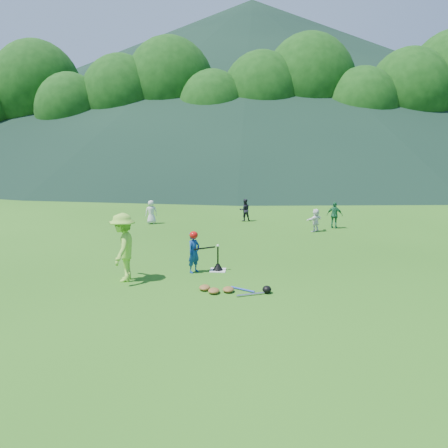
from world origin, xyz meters
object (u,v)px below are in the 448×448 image
fielder_b (245,210)px  batter_child (194,252)px  adult_coach (123,247)px  equipment_pile (228,289)px  home_plate (218,270)px  fielder_c (335,215)px  fielder_a (151,212)px  fielder_d (315,220)px  batting_tee (218,266)px

fielder_b → batter_child: bearing=65.0°
batter_child → adult_coach: 1.99m
adult_coach → equipment_pile: bearing=72.3°
adult_coach → fielder_b: bearing=158.6°
adult_coach → fielder_b: size_ratio=1.74×
home_plate → fielder_c: bearing=56.1°
fielder_b → equipment_pile: bearing=72.5°
batter_child → equipment_pile: batter_child is taller
fielder_a → fielder_d: (7.18, -1.26, -0.06)m
fielder_c → batting_tee: bearing=73.9°
fielder_b → fielder_c: 4.15m
home_plate → equipment_pile: size_ratio=0.25×
batter_child → equipment_pile: size_ratio=0.65×
fielder_c → batting_tee: 8.02m
batter_child → fielder_b: (1.24, 8.30, -0.06)m
home_plate → fielder_d: (3.55, 5.86, 0.47)m
batter_child → equipment_pile: bearing=-112.0°
fielder_c → equipment_pile: fielder_c is taller
fielder_d → fielder_a: bearing=-54.4°
home_plate → batter_child: batter_child is taller
batter_child → fielder_c: (5.13, 6.85, -0.01)m
home_plate → fielder_a: bearing=117.0°
adult_coach → batting_tee: adult_coach is taller
adult_coach → batting_tee: (2.42, 1.09, -0.78)m
fielder_b → fielder_a: bearing=-3.4°
batting_tee → equipment_pile: bearing=-77.2°
batter_child → fielder_d: 7.39m
batter_child → fielder_a: size_ratio=1.08×
adult_coach → fielder_c: size_ratio=1.59×
batter_child → fielder_c: bearing=-2.6°
batting_tee → fielder_a: bearing=117.0°
fielder_d → equipment_pile: fielder_d is taller
adult_coach → fielder_c: adult_coach is taller
fielder_c → equipment_pile: (-4.05, -8.46, -0.51)m
adult_coach → batting_tee: size_ratio=2.68×
adult_coach → fielder_a: adult_coach is taller
batter_child → fielder_b: bearing=25.8°
batter_child → adult_coach: size_ratio=0.64×
adult_coach → fielder_d: size_ratio=1.91×
equipment_pile → fielder_a: bearing=114.3°
home_plate → equipment_pile: 1.86m
fielder_d → batting_tee: bearing=14.3°
equipment_pile → adult_coach: bearing=165.6°
batting_tee → fielder_b: bearing=85.9°
fielder_b → batting_tee: size_ratio=1.54×
home_plate → equipment_pile: (0.41, -1.81, 0.06)m
home_plate → batting_tee: batting_tee is taller
fielder_c → equipment_pile: size_ratio=0.63×
adult_coach → fielder_b: adult_coach is taller
adult_coach → home_plate: bearing=110.9°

